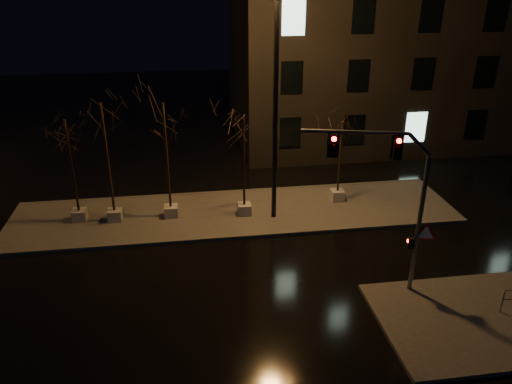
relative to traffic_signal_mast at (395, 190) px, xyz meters
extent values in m
plane|color=black|center=(-4.86, 1.26, -4.21)|extent=(90.00, 90.00, 0.00)
cube|color=#46443E|center=(-4.86, 7.26, -4.13)|extent=(22.00, 5.00, 0.15)
cube|color=#46443E|center=(2.64, -2.24, -4.13)|extent=(7.00, 5.00, 0.15)
cube|color=black|center=(9.14, 19.26, 3.29)|extent=(25.00, 12.00, 15.00)
cube|color=#B0ADA4|center=(-12.39, 7.42, -3.78)|extent=(0.65, 0.65, 0.55)
cylinder|color=black|center=(-12.39, 7.42, -1.28)|extent=(0.11, 0.11, 4.46)
cube|color=#B0ADA4|center=(-10.71, 7.17, -3.78)|extent=(0.65, 0.65, 0.55)
cylinder|color=black|center=(-10.71, 7.17, -0.90)|extent=(0.11, 0.11, 5.22)
cube|color=#B0ADA4|center=(-8.03, 7.19, -3.78)|extent=(0.65, 0.65, 0.55)
cylinder|color=black|center=(-8.03, 7.19, -0.95)|extent=(0.11, 0.11, 5.11)
cube|color=#B0ADA4|center=(-4.46, 6.90, -3.78)|extent=(0.65, 0.65, 0.55)
cylinder|color=black|center=(-4.46, 6.90, -1.34)|extent=(0.11, 0.11, 4.34)
cube|color=#B0ADA4|center=(0.56, 7.84, -3.78)|extent=(0.65, 0.65, 0.55)
cylinder|color=black|center=(0.56, 7.84, -1.66)|extent=(0.11, 0.11, 3.70)
cylinder|color=#5C5F64|center=(0.97, -0.24, -1.38)|extent=(0.16, 0.16, 5.36)
cylinder|color=#5C5F64|center=(-1.49, 0.37, 2.06)|extent=(3.50, 0.98, 0.13)
cube|color=black|center=(-0.07, 0.02, 1.57)|extent=(0.31, 0.26, 0.80)
cube|color=black|center=(-2.15, 0.53, 1.57)|extent=(0.31, 0.26, 0.80)
cube|color=black|center=(0.78, -0.19, -2.09)|extent=(0.23, 0.20, 0.40)
cone|color=red|center=(1.22, -0.34, -1.64)|extent=(0.91, 0.25, 0.93)
sphere|color=#FF0C07|center=(0.97, -0.24, 1.83)|extent=(0.16, 0.16, 0.16)
cylinder|color=black|center=(-3.07, 6.45, 1.54)|extent=(0.22, 0.22, 11.19)
cylinder|color=#5C5F64|center=(3.54, -2.08, -3.61)|extent=(0.05, 0.05, 0.89)
camera|label=1|loc=(-7.10, -15.01, 7.09)|focal=35.00mm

